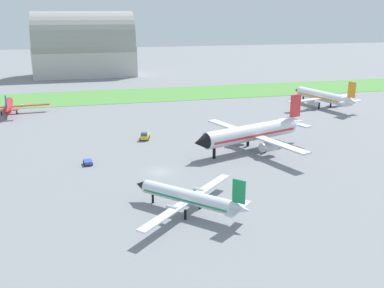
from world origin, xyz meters
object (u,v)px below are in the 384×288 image
(airplane_midfield_jet, at_px, (253,133))
(airplane_parked_jet_far, at_px, (324,97))
(airplane_taxiing_turboprop, at_px, (8,106))
(baggage_cart_near_gate, at_px, (88,162))
(pushback_tug_midfield, at_px, (145,136))
(airplane_foreground_turboprop, at_px, (189,197))

(airplane_midfield_jet, height_order, airplane_parked_jet_far, airplane_midfield_jet)
(airplane_midfield_jet, relative_size, airplane_parked_jet_far, 1.13)
(airplane_taxiing_turboprop, xyz_separation_m, baggage_cart_near_gate, (22.42, -52.47, -2.05))
(airplane_midfield_jet, relative_size, pushback_tug_midfield, 7.92)
(airplane_foreground_turboprop, bearing_deg, baggage_cart_near_gate, -14.94)
(baggage_cart_near_gate, bearing_deg, airplane_taxiing_turboprop, 18.62)
(pushback_tug_midfield, bearing_deg, baggage_cart_near_gate, -28.05)
(airplane_midfield_jet, relative_size, airplane_foreground_turboprop, 1.69)
(airplane_parked_jet_far, distance_m, pushback_tug_midfield, 65.18)
(airplane_foreground_turboprop, bearing_deg, airplane_parked_jet_far, -87.25)
(baggage_cart_near_gate, xyz_separation_m, pushback_tug_midfield, (13.84, 15.31, 0.34))
(airplane_taxiing_turboprop, bearing_deg, airplane_midfield_jet, -136.98)
(airplane_midfield_jet, relative_size, baggage_cart_near_gate, 12.40)
(baggage_cart_near_gate, bearing_deg, airplane_midfield_jet, -92.74)
(airplane_taxiing_turboprop, relative_size, pushback_tug_midfield, 6.07)
(pushback_tug_midfield, bearing_deg, airplane_foreground_turboprop, 15.60)
(airplane_foreground_turboprop, height_order, airplane_taxiing_turboprop, airplane_foreground_turboprop)
(airplane_foreground_turboprop, distance_m, pushback_tug_midfield, 41.92)
(airplane_midfield_jet, height_order, baggage_cart_near_gate, airplane_midfield_jet)
(baggage_cart_near_gate, bearing_deg, airplane_parked_jet_far, -67.64)
(airplane_parked_jet_far, bearing_deg, airplane_foreground_turboprop, 122.84)
(airplane_parked_jet_far, bearing_deg, airplane_taxiing_turboprop, 67.25)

